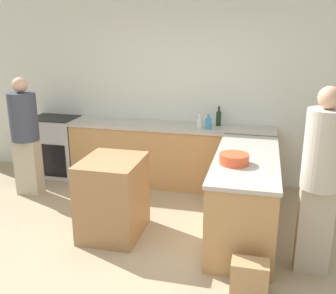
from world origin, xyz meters
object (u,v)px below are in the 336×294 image
(island_table, at_px, (113,197))
(person_by_range, at_px, (25,133))
(vinegar_bottle_clear, at_px, (199,123))
(dish_soap_bottle, at_px, (208,123))
(paper_bag, at_px, (249,278))
(person_at_peninsula, at_px, (320,176))
(range_oven, at_px, (56,146))
(mixing_bowl, at_px, (234,159))
(wine_bottle_dark, at_px, (219,118))

(island_table, xyz_separation_m, person_by_range, (-1.56, 0.79, 0.44))
(vinegar_bottle_clear, bearing_deg, island_table, -115.87)
(dish_soap_bottle, bearing_deg, island_table, -119.47)
(island_table, height_order, dish_soap_bottle, dish_soap_bottle)
(vinegar_bottle_clear, height_order, paper_bag, vinegar_bottle_clear)
(person_by_range, xyz_separation_m, person_at_peninsula, (3.66, -1.01, 0.09))
(range_oven, height_order, paper_bag, range_oven)
(vinegar_bottle_clear, xyz_separation_m, person_at_peninsula, (1.38, -1.71, -0.02))
(mixing_bowl, bearing_deg, paper_bag, -74.31)
(island_table, distance_m, dish_soap_bottle, 1.80)
(mixing_bowl, xyz_separation_m, paper_bag, (0.24, -0.85, -0.80))
(dish_soap_bottle, relative_size, person_by_range, 0.12)
(island_table, relative_size, dish_soap_bottle, 4.33)
(person_at_peninsula, bearing_deg, island_table, 173.98)
(mixing_bowl, height_order, person_at_peninsula, person_at_peninsula)
(person_at_peninsula, bearing_deg, dish_soap_bottle, 126.27)
(dish_soap_bottle, height_order, paper_bag, dish_soap_bottle)
(wine_bottle_dark, relative_size, person_at_peninsula, 0.16)
(vinegar_bottle_clear, bearing_deg, dish_soap_bottle, 3.86)
(mixing_bowl, distance_m, dish_soap_bottle, 1.47)
(dish_soap_bottle, relative_size, vinegar_bottle_clear, 1.03)
(person_by_range, relative_size, person_at_peninsula, 0.92)
(range_oven, bearing_deg, dish_soap_bottle, -2.20)
(island_table, xyz_separation_m, vinegar_bottle_clear, (0.72, 1.49, 0.55))
(mixing_bowl, bearing_deg, range_oven, 152.72)
(range_oven, relative_size, person_at_peninsula, 0.52)
(dish_soap_bottle, height_order, wine_bottle_dark, wine_bottle_dark)
(wine_bottle_dark, bearing_deg, island_table, -119.18)
(person_at_peninsula, bearing_deg, range_oven, 153.84)
(mixing_bowl, relative_size, wine_bottle_dark, 1.08)
(vinegar_bottle_clear, bearing_deg, wine_bottle_dark, 44.02)
(wine_bottle_dark, xyz_separation_m, person_at_peninsula, (1.15, -1.94, -0.05))
(person_by_range, distance_m, paper_bag, 3.54)
(mixing_bowl, bearing_deg, island_table, -175.67)
(mixing_bowl, xyz_separation_m, vinegar_bottle_clear, (-0.59, 1.39, 0.02))
(island_table, height_order, person_by_range, person_by_range)
(island_table, bearing_deg, person_at_peninsula, -6.02)
(range_oven, relative_size, person_by_range, 0.56)
(wine_bottle_dark, bearing_deg, person_at_peninsula, -59.40)
(mixing_bowl, relative_size, vinegar_bottle_clear, 1.53)
(dish_soap_bottle, bearing_deg, person_by_range, -163.58)
(mixing_bowl, height_order, wine_bottle_dark, wine_bottle_dark)
(range_oven, bearing_deg, mixing_bowl, -27.28)
(wine_bottle_dark, height_order, paper_bag, wine_bottle_dark)
(dish_soap_bottle, bearing_deg, wine_bottle_dark, 62.86)
(wine_bottle_dark, bearing_deg, dish_soap_bottle, -117.14)
(island_table, bearing_deg, paper_bag, -25.85)
(person_by_range, bearing_deg, dish_soap_bottle, 16.42)
(vinegar_bottle_clear, height_order, person_at_peninsula, person_at_peninsula)
(range_oven, distance_m, person_by_range, 0.90)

